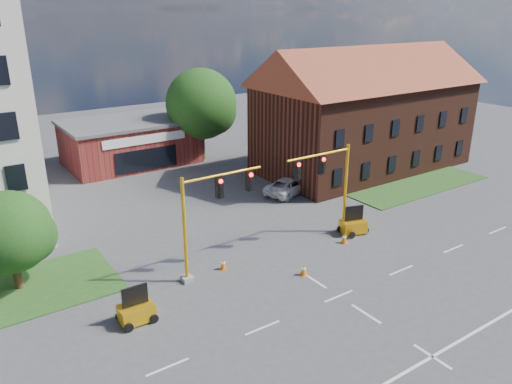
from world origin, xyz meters
The scene contains 16 objects.
ground centered at (0.00, 0.00, 0.00)m, with size 120.00×120.00×0.00m, color #444446.
grass_verge_ne centered at (18.00, 9.00, 0.04)m, with size 14.00×4.00×0.08m, color #25481B.
lane_markings centered at (0.00, -3.00, 0.01)m, with size 60.00×36.00×0.01m, color silver, non-canonical shape.
brick_shop centered at (0.00, 29.98, 2.16)m, with size 12.40×8.40×4.30m.
townhouse_row centered at (18.00, 16.00, 5.93)m, with size 21.00×11.00×11.50m.
tree_large centered at (6.86, 27.08, 5.42)m, with size 7.35×7.00×9.16m.
tree_nw_front centered at (-13.77, 10.58, 3.27)m, with size 4.67×4.45×5.64m.
signal_mast_west centered at (-4.36, 6.00, 3.92)m, with size 5.30×0.60×6.20m.
signal_mast_east centered at (4.36, 6.00, 3.92)m, with size 5.30×0.60×6.20m.
trailer_west centered at (-9.81, 3.92, 0.59)m, with size 1.69×1.15×1.89m.
trailer_east centered at (6.35, 5.38, 0.60)m, with size 1.94×1.58×1.91m.
cone_a centered at (-0.12, 2.82, 0.34)m, with size 0.40×0.40×0.70m.
cone_b centered at (-3.61, 6.04, 0.34)m, with size 0.40×0.40×0.70m.
cone_c centered at (4.76, 4.58, 0.34)m, with size 0.40×0.40×0.70m.
cone_d centered at (8.00, 6.33, 0.34)m, with size 0.40×0.40×0.70m.
pickup_white centered at (7.56, 14.06, 0.68)m, with size 2.25×4.89×1.36m, color white.
Camera 1 is at (-16.74, -16.62, 14.51)m, focal length 35.00 mm.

